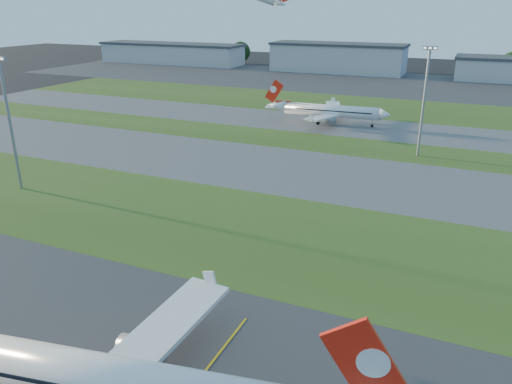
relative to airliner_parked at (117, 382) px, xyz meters
The scene contains 16 objects.
grass_strip_a 40.86m from the airliner_parked, 92.05° to the left, with size 300.00×34.00×0.01m, color #324A18.
taxiway_a 73.73m from the airliner_parked, 91.13° to the left, with size 300.00×32.00×0.01m, color #515154.
grass_strip_b 98.69m from the airliner_parked, 90.84° to the left, with size 300.00×18.00×0.01m, color #324A18.
taxiway_b 120.67m from the airliner_parked, 90.69° to the left, with size 300.00×26.00×0.01m, color #515154.
grass_strip_c 153.65m from the airliner_parked, 90.54° to the left, with size 300.00×40.00×0.01m, color #324A18.
apron_far 213.63m from the airliner_parked, 90.39° to the left, with size 400.00×80.00×0.01m, color #333335.
airliner_parked is the anchor object (origin of this frame).
airliner_taxiing 122.41m from the airliner_parked, 97.37° to the left, with size 36.17×30.63×11.28m.
light_mast_west 70.28m from the airliner_parked, 144.29° to the left, with size 3.20×0.70×25.80m.
light_mast_centre 98.07m from the airliner_parked, 82.02° to the left, with size 3.20×0.70×25.80m.
hangar_far_west 286.83m from the airliner_parked, 121.87° to the left, with size 91.80×23.00×12.20m.
hangar_west 247.99m from the airliner_parked, 100.80° to the left, with size 71.40×23.00×15.20m.
tree_far_west 320.14m from the airliner_parked, 126.73° to the left, with size 11.00×11.00×12.00m.
tree_west 281.59m from the airliner_parked, 113.32° to the left, with size 12.10×12.10×13.20m.
tree_mid_west 255.49m from the airliner_parked, 94.82° to the left, with size 9.90×9.90×10.80m.
tree_mid_east 260.46m from the airliner_parked, 81.49° to the left, with size 11.55×11.55×12.60m.
Camera 1 is at (26.10, -14.92, 34.82)m, focal length 35.00 mm.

